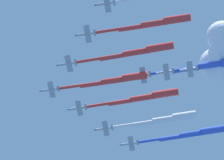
# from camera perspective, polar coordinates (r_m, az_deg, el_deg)

# --- Properties ---
(jet_lead) EXTENTS (43.38, 34.16, 3.71)m
(jet_lead) POSITION_cam_1_polar(r_m,az_deg,el_deg) (231.96, 0.11, -0.04)
(jet_lead) COLOR #9EA3AD
(jet_port_inner) EXTENTS (46.22, 35.04, 3.72)m
(jet_port_inner) POSITION_cam_1_polar(r_m,az_deg,el_deg) (225.29, 2.85, 3.31)
(jet_port_inner) COLOR #9EA3AD
(jet_starboard_inner) EXTENTS (46.02, 34.89, 3.70)m
(jet_starboard_inner) POSITION_cam_1_polar(r_m,az_deg,el_deg) (237.24, 3.65, -2.08)
(jet_starboard_inner) COLOR #9EA3AD
(jet_port_mid) EXTENTS (44.14, 34.58, 3.75)m
(jet_port_mid) POSITION_cam_1_polar(r_m,az_deg,el_deg) (223.11, 4.93, 6.66)
(jet_port_mid) COLOR #9EA3AD
(jet_starboard_mid) EXTENTS (42.73, 32.78, 3.75)m
(jet_starboard_mid) POSITION_cam_1_polar(r_m,az_deg,el_deg) (241.53, 6.11, -4.62)
(jet_starboard_mid) COLOR #9EA3AD
(jet_starboard_outer) EXTENTS (45.06, 34.28, 3.79)m
(jet_starboard_outer) POSITION_cam_1_polar(r_m,az_deg,el_deg) (251.03, 9.32, -6.27)
(jet_starboard_outer) COLOR #9EA3AD
(jet_trail_port) EXTENTS (46.37, 36.13, 3.80)m
(jet_trail_port) POSITION_cam_1_polar(r_m,az_deg,el_deg) (234.51, 11.54, 1.79)
(jet_trail_port) COLOR #9EA3AD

